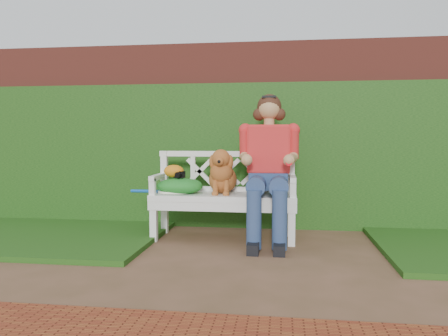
# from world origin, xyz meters

# --- Properties ---
(ground) EXTENTS (60.00, 60.00, 0.00)m
(ground) POSITION_xyz_m (0.00, 0.00, 0.00)
(ground) COLOR brown
(brick_wall) EXTENTS (10.00, 0.30, 2.20)m
(brick_wall) POSITION_xyz_m (0.00, 1.90, 1.10)
(brick_wall) COLOR brown
(brick_wall) RESTS_ON ground
(ivy_hedge) EXTENTS (10.00, 0.18, 1.70)m
(ivy_hedge) POSITION_xyz_m (0.00, 1.68, 0.85)
(ivy_hedge) COLOR #31631B
(ivy_hedge) RESTS_ON ground
(grass_left) EXTENTS (2.60, 2.00, 0.05)m
(grass_left) POSITION_xyz_m (-2.40, 0.90, 0.03)
(grass_left) COLOR #1F4817
(grass_left) RESTS_ON ground
(garden_bench) EXTENTS (1.59, 0.62, 0.48)m
(garden_bench) POSITION_xyz_m (-0.42, 1.02, 0.24)
(garden_bench) COLOR white
(garden_bench) RESTS_ON ground
(seated_woman) EXTENTS (0.68, 0.89, 1.55)m
(seated_woman) POSITION_xyz_m (0.04, 1.00, 0.77)
(seated_woman) COLOR #D24669
(seated_woman) RESTS_ON ground
(dog) EXTENTS (0.32, 0.43, 0.47)m
(dog) POSITION_xyz_m (-0.44, 1.02, 0.72)
(dog) COLOR #B88638
(dog) RESTS_ON garden_bench
(tennis_racket) EXTENTS (0.75, 0.55, 0.03)m
(tennis_racket) POSITION_xyz_m (-0.97, 0.99, 0.50)
(tennis_racket) COLOR white
(tennis_racket) RESTS_ON garden_bench
(green_bag) EXTENTS (0.58, 0.51, 0.17)m
(green_bag) POSITION_xyz_m (-0.88, 0.98, 0.56)
(green_bag) COLOR #1B6C17
(green_bag) RESTS_ON garden_bench
(camera_item) EXTENTS (0.12, 0.10, 0.07)m
(camera_item) POSITION_xyz_m (-0.89, 0.98, 0.68)
(camera_item) COLOR black
(camera_item) RESTS_ON green_bag
(baseball_glove) EXTENTS (0.24, 0.20, 0.13)m
(baseball_glove) POSITION_xyz_m (-0.95, 1.00, 0.71)
(baseball_glove) COLOR orange
(baseball_glove) RESTS_ON green_bag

